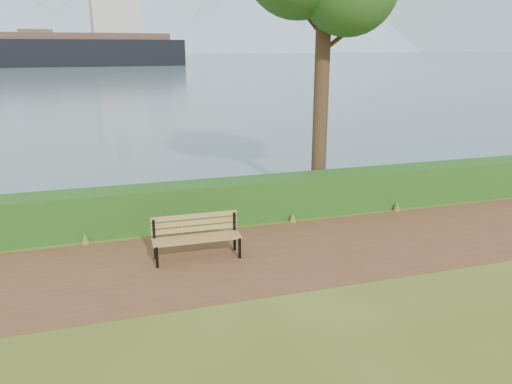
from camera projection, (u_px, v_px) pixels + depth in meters
name	position (u px, v px, depth m)	size (l,w,h in m)	color
ground	(255.00, 264.00, 9.82)	(140.00, 140.00, 0.00)	#3F4E16
path	(250.00, 257.00, 10.09)	(40.00, 3.40, 0.01)	brown
hedge	(223.00, 202.00, 12.06)	(32.00, 0.85, 1.00)	#134012
water	(101.00, 55.00, 248.22)	(700.00, 510.00, 0.00)	#425D6A
mountains	(83.00, 14.00, 371.78)	(585.00, 190.00, 70.00)	#8499B0
bench	(196.00, 234.00, 9.98)	(1.76, 0.55, 0.88)	black
cargo_ship	(8.00, 50.00, 105.07)	(79.37, 17.40, 23.90)	black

